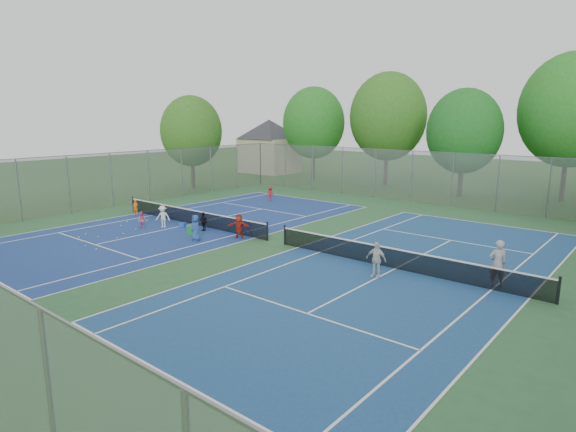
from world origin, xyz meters
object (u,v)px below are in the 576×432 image
(ball_hopper, at_px, (190,231))
(instructor, at_px, (497,264))
(net_left, at_px, (191,217))
(net_right, at_px, (396,259))
(ball_crate, at_px, (183,225))

(ball_hopper, xyz_separation_m, instructor, (15.86, 2.45, 0.67))
(net_left, bearing_deg, instructor, 1.58)
(net_right, height_order, instructor, instructor)
(ball_hopper, bearing_deg, net_right, 9.44)
(net_left, bearing_deg, net_right, 0.00)
(net_left, height_order, ball_crate, net_left)
(net_right, bearing_deg, net_left, 180.00)
(instructor, bearing_deg, net_left, -37.48)
(net_right, xyz_separation_m, instructor, (4.10, 0.50, 0.50))
(net_left, distance_m, ball_hopper, 2.98)
(ball_hopper, bearing_deg, instructor, 8.80)
(net_right, relative_size, instructor, 6.72)
(ball_crate, xyz_separation_m, ball_hopper, (2.02, -1.11, 0.15))
(ball_crate, relative_size, instructor, 0.17)
(ball_crate, bearing_deg, instructor, 4.32)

